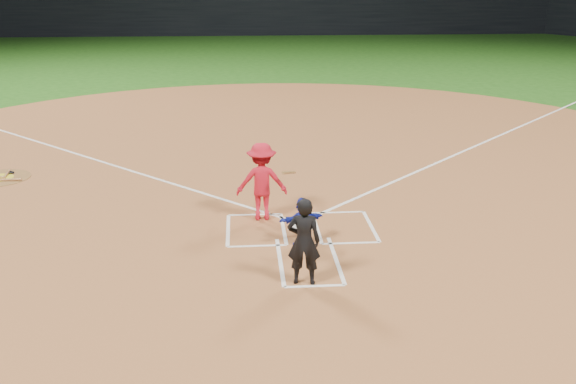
{
  "coord_description": "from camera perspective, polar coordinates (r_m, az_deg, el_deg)",
  "views": [
    {
      "loc": [
        -1.26,
        -13.11,
        5.33
      ],
      "look_at": [
        -0.3,
        -0.4,
        1.0
      ],
      "focal_mm": 40.0,
      "sensor_mm": 36.0,
      "label": 1
    }
  ],
  "objects": [
    {
      "name": "stadium_wall_far",
      "position": [
        61.23,
        -3.26,
        15.24
      ],
      "size": [
        80.0,
        1.2,
        3.2
      ],
      "primitive_type": "cube",
      "color": "black",
      "rests_on": "ground"
    },
    {
      "name": "bat_weight_donut",
      "position": [
        19.66,
        -23.44,
        1.6
      ],
      "size": [
        0.19,
        0.19,
        0.05
      ],
      "primitive_type": "torus",
      "color": "black",
      "rests_on": "on_deck_circle"
    },
    {
      "name": "home_plate_dirt",
      "position": [
        19.87,
        -0.53,
        3.23
      ],
      "size": [
        28.0,
        28.0,
        0.01
      ],
      "primitive_type": "cylinder",
      "color": "brown",
      "rests_on": "ground"
    },
    {
      "name": "chalk_markings",
      "position": [
        19.19,
        -0.39,
        2.68
      ],
      "size": [
        28.35,
        17.32,
        0.01
      ],
      "color": "white",
      "rests_on": "home_plate_dirt"
    },
    {
      "name": "on_deck_bat_c",
      "position": [
        19.0,
        -23.8,
        1.0
      ],
      "size": [
        0.84,
        0.07,
        0.06
      ],
      "primitive_type": "cylinder",
      "rotation": [
        1.57,
        0.0,
        1.56
      ],
      "color": "#9F693A",
      "rests_on": "on_deck_circle"
    },
    {
      "name": "ground",
      "position": [
        14.2,
        1.09,
        -3.27
      ],
      "size": [
        120.0,
        120.0,
        0.0
      ],
      "primitive_type": "plane",
      "color": "#1E5314",
      "rests_on": "ground"
    },
    {
      "name": "home_plate",
      "position": [
        14.2,
        1.09,
        -3.2
      ],
      "size": [
        0.6,
        0.6,
        0.02
      ],
      "primitive_type": "cylinder",
      "rotation": [
        0.0,
        0.0,
        3.14
      ],
      "color": "silver",
      "rests_on": "home_plate_dirt"
    },
    {
      "name": "umpire",
      "position": [
        11.44,
        1.41,
        -4.4
      ],
      "size": [
        0.64,
        0.47,
        1.63
      ],
      "primitive_type": "imported",
      "rotation": [
        0.0,
        0.0,
        3.0
      ],
      "color": "black",
      "rests_on": "home_plate_dirt"
    },
    {
      "name": "catcher",
      "position": [
        13.16,
        1.32,
        -2.64
      ],
      "size": [
        1.0,
        0.57,
        1.03
      ],
      "primitive_type": "imported",
      "rotation": [
        0.0,
        0.0,
        3.44
      ],
      "color": "#1523AB",
      "rests_on": "home_plate_dirt"
    },
    {
      "name": "on_deck_bat_a",
      "position": [
        19.54,
        -23.71,
        1.48
      ],
      "size": [
        0.16,
        0.84,
        0.06
      ],
      "primitive_type": "cylinder",
      "rotation": [
        1.57,
        0.0,
        0.11
      ],
      "color": "brown",
      "rests_on": "on_deck_circle"
    },
    {
      "name": "batter_at_plate",
      "position": [
        14.47,
        -2.35,
        0.94
      ],
      "size": [
        1.37,
        0.88,
        1.78
      ],
      "color": "red",
      "rests_on": "home_plate_dirt"
    }
  ]
}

